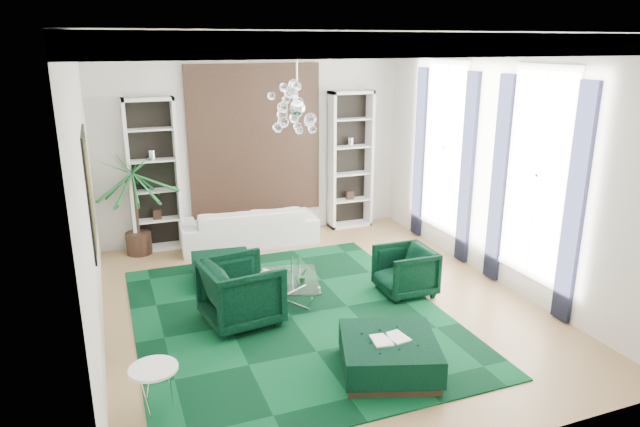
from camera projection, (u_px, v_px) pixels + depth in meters
name	position (u px, v px, depth m)	size (l,w,h in m)	color
floor	(319.00, 304.00, 8.45)	(6.00, 7.00, 0.02)	#A68557
ceiling	(319.00, 35.00, 7.35)	(6.00, 7.00, 0.02)	white
wall_back	(255.00, 140.00, 11.03)	(6.00, 0.02, 3.80)	silver
wall_front	(469.00, 269.00, 4.76)	(6.00, 0.02, 3.80)	silver
wall_left	(86.00, 200.00, 6.86)	(0.02, 7.00, 3.80)	silver
wall_right	(498.00, 163.00, 8.93)	(0.02, 7.00, 3.80)	silver
crown_molding	(319.00, 44.00, 7.38)	(6.00, 7.00, 0.18)	white
ceiling_medallion	(311.00, 38.00, 7.63)	(0.90, 0.90, 0.05)	white
tapestry	(255.00, 141.00, 10.99)	(2.50, 0.06, 2.80)	black
shelving_left	(154.00, 176.00, 10.33)	(0.90, 0.38, 2.80)	white
shelving_right	(350.00, 160.00, 11.67)	(0.90, 0.38, 2.80)	white
painting	(90.00, 192.00, 7.43)	(0.04, 1.30, 1.60)	black
window_near	(537.00, 175.00, 8.12)	(0.03, 1.10, 2.90)	white
curtain_near_a	(575.00, 206.00, 7.48)	(0.07, 0.30, 3.25)	black
curtain_near_b	(499.00, 181.00, 8.88)	(0.07, 0.30, 3.25)	black
window_far	(444.00, 147.00, 10.26)	(0.03, 1.10, 2.90)	white
curtain_far_a	(467.00, 170.00, 9.63)	(0.07, 0.30, 3.25)	black
curtain_far_b	(420.00, 154.00, 11.02)	(0.07, 0.30, 3.25)	black
rug	(291.00, 317.00, 8.03)	(4.20, 5.00, 0.02)	black
sofa	(249.00, 226.00, 10.82)	(2.55, 1.00, 0.74)	white
armchair_left	(241.00, 292.00, 7.77)	(0.96, 0.99, 0.90)	black
armchair_right	(405.00, 271.00, 8.71)	(0.79, 0.81, 0.74)	black
coffee_table	(280.00, 292.00, 8.41)	(1.11, 1.11, 0.38)	white
ottoman_side	(222.00, 270.00, 9.17)	(0.91, 0.91, 0.41)	black
ottoman_front	(389.00, 356.00, 6.62)	(1.09, 1.09, 0.44)	black
book	(389.00, 338.00, 6.56)	(0.43, 0.29, 0.03)	white
side_table	(155.00, 389.00, 5.95)	(0.51, 0.51, 0.49)	white
palm	(134.00, 189.00, 10.11)	(1.53, 1.53, 2.45)	#1C6B30
chandelier	(297.00, 108.00, 7.83)	(0.89, 0.89, 0.80)	white
table_plant	(303.00, 276.00, 8.21)	(0.13, 0.10, 0.23)	#1C6B30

